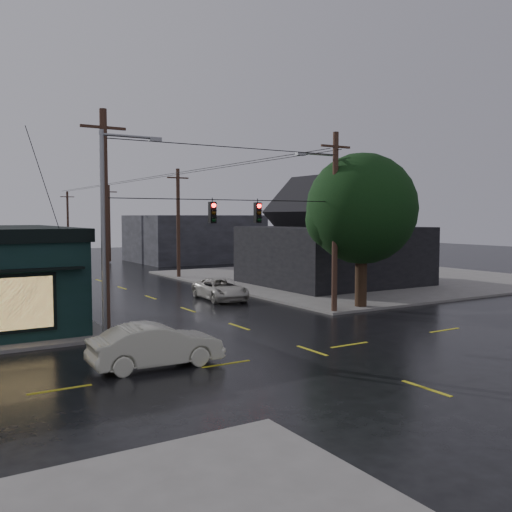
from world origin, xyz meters
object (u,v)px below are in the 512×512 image
utility_pole_nw (107,339)px  suv_silver (221,289)px  corner_tree (362,209)px  utility_pole_ne (334,313)px  sedan_cream (156,345)px

utility_pole_nw → suv_silver: 12.85m
corner_tree → utility_pole_ne: (-2.43, -0.50, -5.91)m
suv_silver → utility_pole_ne: bearing=-65.0°
corner_tree → utility_pole_ne: corner_tree is taller
sedan_cream → utility_pole_ne: bearing=-64.9°
utility_pole_nw → utility_pole_ne: bearing=0.0°
corner_tree → utility_pole_nw: bearing=-178.1°
utility_pole_nw → suv_silver: (10.01, 8.02, 0.71)m
utility_pole_nw → sedan_cream: utility_pole_nw is taller
utility_pole_nw → utility_pole_ne: (13.00, 0.00, 0.00)m
utility_pole_ne → suv_silver: size_ratio=1.99×
corner_tree → utility_pole_ne: 6.41m
utility_pole_ne → suv_silver: bearing=110.4°
corner_tree → suv_silver: size_ratio=1.78×
sedan_cream → suv_silver: sedan_cream is taller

